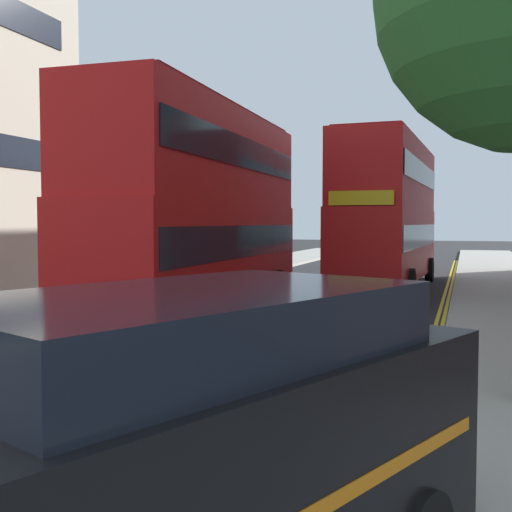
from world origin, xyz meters
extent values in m
cube|color=#ADA89E|center=(-6.50, 16.00, 0.07)|extent=(4.00, 80.00, 0.14)
cube|color=yellow|center=(4.40, 14.00, 0.00)|extent=(0.10, 56.00, 0.01)
cube|color=yellow|center=(4.24, 14.00, 0.00)|extent=(0.10, 56.00, 0.01)
cube|color=#ADA89E|center=(0.00, 4.46, 0.05)|extent=(1.10, 2.20, 0.10)
cube|color=silver|center=(0.00, 4.46, 0.18)|extent=(0.36, 0.28, 0.16)
cube|color=white|center=(0.00, 4.46, 0.73)|extent=(0.28, 0.20, 0.95)
cube|color=blue|center=(0.00, 4.36, 0.92)|extent=(0.22, 0.01, 0.26)
cube|color=yellow|center=(0.00, 4.36, 0.54)|extent=(0.22, 0.01, 0.20)
cube|color=red|center=(-1.92, 13.53, 1.74)|extent=(2.76, 10.86, 2.60)
cube|color=red|center=(-1.92, 13.53, 4.29)|extent=(2.70, 10.64, 2.50)
cube|color=black|center=(-1.92, 13.53, 2.04)|extent=(2.78, 10.43, 0.84)
cube|color=black|center=(-1.92, 13.53, 4.39)|extent=(2.76, 10.21, 0.80)
cube|color=yellow|center=(-2.05, 18.91, 3.29)|extent=(2.00, 0.11, 0.44)
cube|color=maroon|center=(-1.92, 13.53, 5.59)|extent=(2.48, 9.77, 0.10)
cylinder|color=black|center=(-3.25, 16.84, 0.52)|extent=(0.32, 1.05, 1.04)
cylinder|color=black|center=(-0.75, 16.90, 0.52)|extent=(0.32, 1.05, 1.04)
cylinder|color=black|center=(-3.09, 10.15, 0.52)|extent=(0.32, 1.05, 1.04)
cylinder|color=black|center=(-0.59, 10.21, 0.52)|extent=(0.32, 1.05, 1.04)
cube|color=red|center=(2.08, 22.38, 1.74)|extent=(2.93, 10.89, 2.60)
cube|color=red|center=(2.08, 22.38, 4.29)|extent=(2.87, 10.67, 2.50)
cube|color=black|center=(2.08, 22.38, 2.04)|extent=(2.94, 10.46, 0.84)
cube|color=black|center=(2.08, 22.38, 4.39)|extent=(2.92, 10.24, 0.80)
cube|color=yellow|center=(1.86, 17.01, 3.29)|extent=(2.00, 0.14, 0.44)
cube|color=maroon|center=(2.08, 22.38, 5.59)|extent=(2.63, 9.80, 0.10)
cylinder|color=black|center=(3.19, 18.99, 0.52)|extent=(0.34, 1.05, 1.04)
cylinder|color=black|center=(0.69, 19.09, 0.52)|extent=(0.34, 1.05, 1.04)
cylinder|color=black|center=(3.46, 25.68, 0.52)|extent=(0.34, 1.05, 1.04)
cylinder|color=black|center=(0.96, 25.78, 0.52)|extent=(0.34, 1.05, 1.04)
cube|color=black|center=(3.23, 1.19, 0.94)|extent=(3.58, 5.07, 1.50)
cube|color=black|center=(3.29, 1.33, 1.74)|extent=(2.77, 3.48, 0.76)
cube|color=orange|center=(3.23, 1.19, 0.99)|extent=(3.45, 4.73, 0.10)
cylinder|color=black|center=(2.97, 2.89, 0.34)|extent=(0.47, 0.71, 0.68)
cylinder|color=#6B6047|center=(5.19, 7.22, 4.82)|extent=(1.23, 1.23, 1.18)
camera|label=1|loc=(4.91, -2.28, 2.54)|focal=44.38mm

